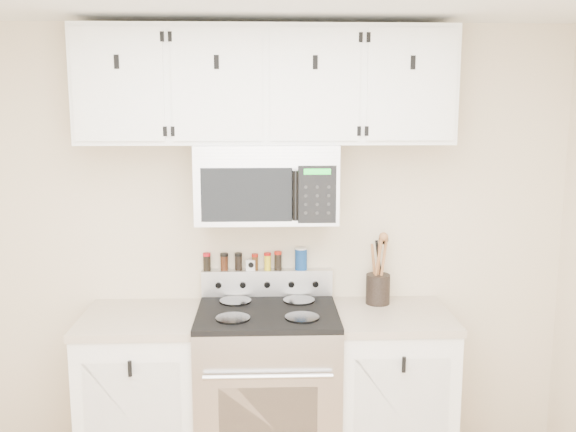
# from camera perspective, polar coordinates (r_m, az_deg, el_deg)

# --- Properties ---
(back_wall) EXTENTS (3.50, 0.01, 2.50)m
(back_wall) POSITION_cam_1_polar(r_m,az_deg,el_deg) (3.75, -1.90, -2.45)
(back_wall) COLOR beige
(back_wall) RESTS_ON floor
(range) EXTENTS (0.76, 0.65, 1.10)m
(range) POSITION_cam_1_polar(r_m,az_deg,el_deg) (3.69, -1.80, -15.17)
(range) COLOR #B7B7BA
(range) RESTS_ON floor
(base_cabinet_left) EXTENTS (0.64, 0.62, 0.92)m
(base_cabinet_left) POSITION_cam_1_polar(r_m,az_deg,el_deg) (3.79, -12.69, -15.19)
(base_cabinet_left) COLOR white
(base_cabinet_left) RESTS_ON floor
(base_cabinet_right) EXTENTS (0.64, 0.62, 0.92)m
(base_cabinet_right) POSITION_cam_1_polar(r_m,az_deg,el_deg) (3.79, 9.06, -15.04)
(base_cabinet_right) COLOR white
(base_cabinet_right) RESTS_ON floor
(microwave) EXTENTS (0.76, 0.44, 0.42)m
(microwave) POSITION_cam_1_polar(r_m,az_deg,el_deg) (3.50, -1.91, 2.97)
(microwave) COLOR #9E9EA3
(microwave) RESTS_ON back_wall
(upper_cabinets) EXTENTS (2.00, 0.35, 0.62)m
(upper_cabinets) POSITION_cam_1_polar(r_m,az_deg,el_deg) (3.50, -1.97, 11.51)
(upper_cabinets) COLOR white
(upper_cabinets) RESTS_ON back_wall
(utensil_crock) EXTENTS (0.14, 0.14, 0.40)m
(utensil_crock) POSITION_cam_1_polar(r_m,az_deg,el_deg) (3.73, 8.00, -6.23)
(utensil_crock) COLOR black
(utensil_crock) RESTS_ON base_cabinet_right
(kitchen_timer) EXTENTS (0.06, 0.05, 0.06)m
(kitchen_timer) POSITION_cam_1_polar(r_m,az_deg,el_deg) (3.74, -3.30, -4.35)
(kitchen_timer) COLOR silver
(kitchen_timer) RESTS_ON range
(salt_canister) EXTENTS (0.07, 0.07, 0.13)m
(salt_canister) POSITION_cam_1_polar(r_m,az_deg,el_deg) (3.74, 1.17, -3.80)
(salt_canister) COLOR navy
(salt_canister) RESTS_ON range
(spice_jar_0) EXTENTS (0.05, 0.05, 0.10)m
(spice_jar_0) POSITION_cam_1_polar(r_m,az_deg,el_deg) (3.75, -7.23, -4.05)
(spice_jar_0) COLOR black
(spice_jar_0) RESTS_ON range
(spice_jar_1) EXTENTS (0.05, 0.05, 0.10)m
(spice_jar_1) POSITION_cam_1_polar(r_m,az_deg,el_deg) (3.75, -5.69, -4.06)
(spice_jar_1) COLOR #3B1C0E
(spice_jar_1) RESTS_ON range
(spice_jar_2) EXTENTS (0.04, 0.04, 0.10)m
(spice_jar_2) POSITION_cam_1_polar(r_m,az_deg,el_deg) (3.74, -4.42, -4.06)
(spice_jar_2) COLOR black
(spice_jar_2) RESTS_ON range
(spice_jar_3) EXTENTS (0.04, 0.04, 0.10)m
(spice_jar_3) POSITION_cam_1_polar(r_m,az_deg,el_deg) (3.74, -2.96, -4.09)
(spice_jar_3) COLOR #432810
(spice_jar_3) RESTS_ON range
(spice_jar_4) EXTENTS (0.04, 0.04, 0.10)m
(spice_jar_4) POSITION_cam_1_polar(r_m,az_deg,el_deg) (3.74, -1.83, -4.04)
(spice_jar_4) COLOR yellow
(spice_jar_4) RESTS_ON range
(spice_jar_5) EXTENTS (0.04, 0.04, 0.11)m
(spice_jar_5) POSITION_cam_1_polar(r_m,az_deg,el_deg) (3.74, -0.90, -3.97)
(spice_jar_5) COLOR black
(spice_jar_5) RESTS_ON range
(spice_jar_6) EXTENTS (0.04, 0.04, 0.09)m
(spice_jar_6) POSITION_cam_1_polar(r_m,az_deg,el_deg) (3.75, 1.30, -4.08)
(spice_jar_6) COLOR #C78317
(spice_jar_6) RESTS_ON range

